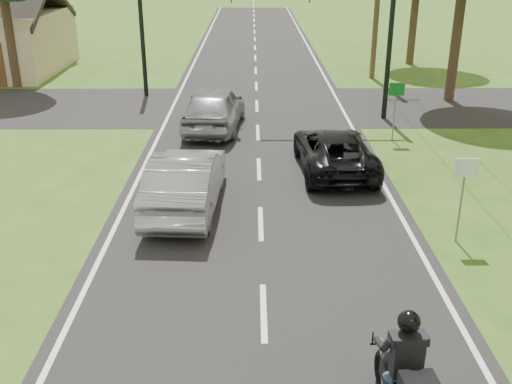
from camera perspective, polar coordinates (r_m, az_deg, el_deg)
ground at (r=11.90m, az=0.73°, el=-11.41°), size 140.00×140.00×0.00m
road at (r=20.94m, az=0.22°, el=4.10°), size 8.00×100.00×0.01m
cross_road at (r=26.70m, az=0.08°, el=8.18°), size 60.00×7.00×0.01m
dark_suv at (r=18.90m, az=7.46°, el=3.95°), size 2.39×4.83×1.31m
silver_sedan at (r=16.07m, az=-6.71°, el=1.09°), size 1.93×4.89×1.59m
silver_suv at (r=23.12m, az=-4.01°, el=8.02°), size 2.47×5.12×1.69m
traffic_signal at (r=24.25m, az=8.38°, el=16.42°), size 6.38×0.44×6.00m
signal_pole_far at (r=28.54m, az=-10.81°, el=14.86°), size 0.20×0.20×6.00m
sign_white at (r=14.65m, az=19.24°, el=1.10°), size 0.55×0.07×2.12m
sign_green at (r=22.05m, az=13.19°, el=8.75°), size 0.55×0.07×2.12m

